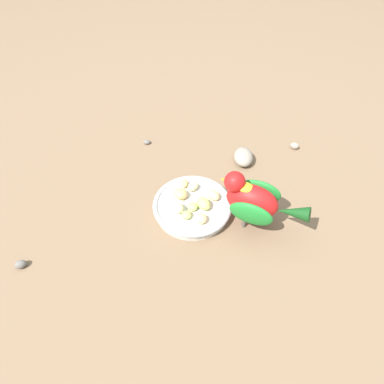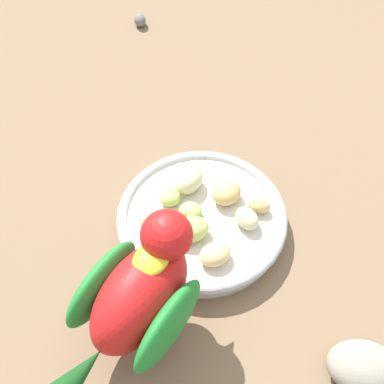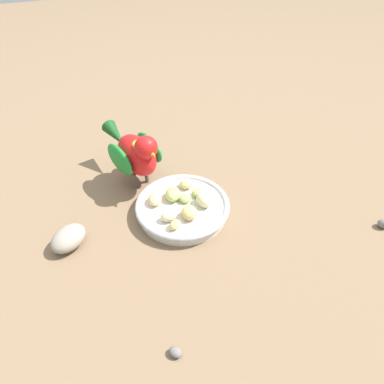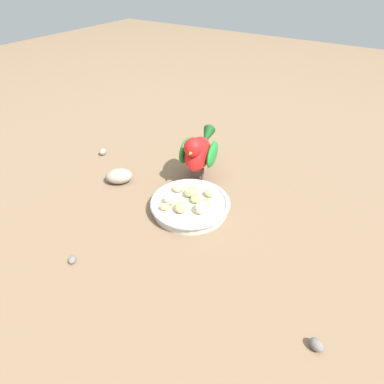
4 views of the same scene
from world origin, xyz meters
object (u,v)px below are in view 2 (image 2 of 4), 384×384
(apple_piece_0, at_px, (215,254))
(pebble_2, at_px, (140,20))
(apple_piece_1, at_px, (193,231))
(parrot, at_px, (137,297))
(apple_piece_8, at_px, (259,205))
(apple_piece_5, at_px, (153,220))
(apple_piece_3, at_px, (190,211))
(apple_piece_6, at_px, (247,218))
(apple_piece_7, at_px, (189,181))
(feeding_bowl, at_px, (202,220))
(apple_piece_4, at_px, (227,192))
(rock_large, at_px, (365,368))
(apple_piece_2, at_px, (167,199))

(apple_piece_0, xyz_separation_m, pebble_2, (-0.41, 0.21, -0.02))
(apple_piece_1, distance_m, parrot, 0.12)
(parrot, bearing_deg, apple_piece_8, -9.21)
(apple_piece_5, distance_m, parrot, 0.13)
(apple_piece_3, bearing_deg, apple_piece_6, 39.37)
(apple_piece_7, xyz_separation_m, apple_piece_8, (0.08, 0.04, -0.00))
(apple_piece_0, height_order, apple_piece_6, apple_piece_6)
(apple_piece_6, bearing_deg, apple_piece_0, -79.33)
(apple_piece_1, bearing_deg, apple_piece_0, -0.24)
(feeding_bowl, relative_size, pebble_2, 7.93)
(apple_piece_0, xyz_separation_m, apple_piece_6, (-0.01, 0.06, 0.00))
(feeding_bowl, distance_m, apple_piece_6, 0.05)
(apple_piece_6, bearing_deg, apple_piece_4, 171.04)
(apple_piece_0, xyz_separation_m, rock_large, (0.18, 0.03, -0.01))
(apple_piece_3, relative_size, apple_piece_4, 0.74)
(apple_piece_6, bearing_deg, apple_piece_3, -140.63)
(parrot, distance_m, pebble_2, 0.53)
(apple_piece_3, bearing_deg, apple_piece_4, 79.03)
(apple_piece_5, xyz_separation_m, parrot, (0.09, -0.08, 0.05))
(apple_piece_5, distance_m, apple_piece_6, 0.10)
(apple_piece_7, bearing_deg, apple_piece_6, 11.33)
(apple_piece_8, bearing_deg, pebble_2, 162.31)
(apple_piece_1, distance_m, apple_piece_8, 0.08)
(parrot, relative_size, pebble_2, 8.44)
(apple_piece_1, xyz_separation_m, apple_piece_8, (0.02, 0.08, -0.00))
(apple_piece_8, distance_m, parrot, 0.19)
(apple_piece_5, height_order, rock_large, apple_piece_5)
(apple_piece_8, height_order, pebble_2, apple_piece_8)
(apple_piece_1, bearing_deg, apple_piece_5, -149.92)
(apple_piece_4, bearing_deg, apple_piece_5, -106.39)
(apple_piece_7, height_order, pebble_2, apple_piece_7)
(apple_piece_5, height_order, apple_piece_8, apple_piece_5)
(apple_piece_6, height_order, parrot, parrot)
(feeding_bowl, distance_m, apple_piece_1, 0.04)
(apple_piece_0, xyz_separation_m, apple_piece_3, (-0.06, 0.02, -0.00))
(apple_piece_3, bearing_deg, feeding_bowl, 43.47)
(feeding_bowl, height_order, apple_piece_0, apple_piece_0)
(apple_piece_2, bearing_deg, rock_large, 5.11)
(apple_piece_2, distance_m, apple_piece_3, 0.03)
(feeding_bowl, height_order, apple_piece_5, apple_piece_5)
(apple_piece_5, bearing_deg, apple_piece_8, 59.62)
(apple_piece_2, relative_size, apple_piece_6, 0.78)
(apple_piece_3, distance_m, apple_piece_4, 0.05)
(apple_piece_1, relative_size, apple_piece_4, 1.12)
(feeding_bowl, bearing_deg, apple_piece_2, -154.47)
(apple_piece_3, bearing_deg, rock_large, 3.48)
(apple_piece_0, distance_m, apple_piece_4, 0.08)
(apple_piece_4, height_order, pebble_2, apple_piece_4)
(rock_large, bearing_deg, apple_piece_2, -174.89)
(apple_piece_1, relative_size, pebble_2, 1.61)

